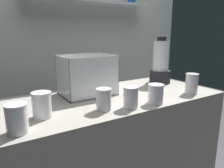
{
  "coord_description": "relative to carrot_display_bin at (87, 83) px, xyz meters",
  "views": [
    {
      "loc": [
        -0.69,
        -1.1,
        1.29
      ],
      "look_at": [
        0.0,
        0.0,
        0.98
      ],
      "focal_mm": 34.23,
      "sensor_mm": 36.0,
      "label": 1
    }
  ],
  "objects": [
    {
      "name": "juice_cup_carrot_left",
      "position": [
        -0.35,
        -0.25,
        -0.02
      ],
      "size": [
        0.09,
        0.09,
        0.12
      ],
      "color": "white",
      "rests_on": "counter"
    },
    {
      "name": "counter",
      "position": [
        0.11,
        -0.13,
        -0.53
      ],
      "size": [
        1.4,
        0.64,
        0.9
      ],
      "primitive_type": "cube",
      "color": "#9E998E",
      "rests_on": "ground_plane"
    },
    {
      "name": "juice_cup_orange_far_right",
      "position": [
        0.25,
        -0.37,
        -0.03
      ],
      "size": [
        0.09,
        0.09,
        0.11
      ],
      "color": "white",
      "rests_on": "counter"
    },
    {
      "name": "juice_cup_mango_far_left",
      "position": [
        -0.48,
        -0.36,
        -0.02
      ],
      "size": [
        0.09,
        0.09,
        0.12
      ],
      "color": "white",
      "rests_on": "counter"
    },
    {
      "name": "back_wall_unit",
      "position": [
        0.11,
        0.64,
        0.28
      ],
      "size": [
        2.6,
        0.24,
        2.5
      ],
      "color": "silver",
      "rests_on": "ground_plane"
    },
    {
      "name": "juice_cup_pomegranate_rightmost",
      "position": [
        0.59,
        -0.35,
        -0.02
      ],
      "size": [
        0.08,
        0.08,
        0.13
      ],
      "color": "white",
      "rests_on": "counter"
    },
    {
      "name": "carrot_display_bin",
      "position": [
        0.0,
        0.0,
        0.0
      ],
      "size": [
        0.33,
        0.24,
        0.25
      ],
      "color": "white",
      "rests_on": "counter"
    },
    {
      "name": "juice_cup_orange_middle",
      "position": [
        -0.06,
        -0.31,
        -0.03
      ],
      "size": [
        0.08,
        0.08,
        0.12
      ],
      "color": "white",
      "rests_on": "counter"
    },
    {
      "name": "blender_pitcher",
      "position": [
        0.64,
        -0.0,
        0.07
      ],
      "size": [
        0.17,
        0.17,
        0.36
      ],
      "color": "black",
      "rests_on": "counter"
    },
    {
      "name": "juice_cup_carrot_right",
      "position": [
        0.08,
        -0.36,
        -0.03
      ],
      "size": [
        0.08,
        0.08,
        0.12
      ],
      "color": "white",
      "rests_on": "counter"
    }
  ]
}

